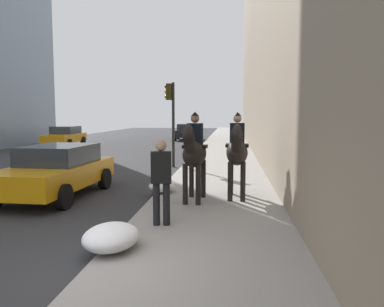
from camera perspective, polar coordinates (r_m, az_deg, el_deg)
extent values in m
cube|color=gray|center=(5.63, 1.17, -17.97)|extent=(120.00, 3.37, 0.12)
ellipsoid|color=black|center=(9.92, 0.39, -0.06)|extent=(1.54, 0.67, 0.66)
cylinder|color=black|center=(9.55, 0.90, -4.52)|extent=(0.13, 0.13, 1.00)
cylinder|color=black|center=(9.60, -0.99, -4.47)|extent=(0.13, 0.13, 1.00)
cylinder|color=black|center=(10.43, 1.66, -3.65)|extent=(0.13, 0.13, 1.00)
cylinder|color=black|center=(10.48, -0.08, -3.61)|extent=(0.13, 0.13, 1.00)
cylinder|color=black|center=(9.13, -0.39, 1.63)|extent=(0.65, 0.32, 0.68)
ellipsoid|color=black|center=(8.91, -0.63, 3.14)|extent=(0.64, 0.26, 0.49)
cylinder|color=black|center=(10.63, 1.01, -0.20)|extent=(0.29, 0.12, 0.55)
cube|color=black|center=(9.95, 0.44, 1.01)|extent=(0.48, 0.63, 0.08)
cube|color=black|center=(9.93, 0.44, 2.82)|extent=(0.31, 0.40, 0.55)
sphere|color=#8C664C|center=(9.92, 0.44, 5.10)|extent=(0.22, 0.22, 0.22)
cone|color=black|center=(9.92, 0.44, 5.80)|extent=(0.21, 0.21, 0.10)
ellipsoid|color=black|center=(10.36, 6.55, 0.15)|extent=(1.51, 0.60, 0.66)
cylinder|color=black|center=(10.01, 7.40, -4.10)|extent=(0.13, 0.13, 1.00)
cylinder|color=black|center=(10.01, 5.56, -4.07)|extent=(0.13, 0.13, 1.00)
cylinder|color=black|center=(10.90, 7.37, -3.29)|extent=(0.13, 0.13, 1.00)
cylinder|color=black|center=(10.90, 5.68, -3.27)|extent=(0.13, 0.13, 1.00)
cylinder|color=black|center=(9.57, 6.53, 1.78)|extent=(0.64, 0.30, 0.68)
ellipsoid|color=black|center=(9.34, 6.54, 3.21)|extent=(0.63, 0.23, 0.49)
cylinder|color=black|center=(11.08, 6.57, 0.00)|extent=(0.28, 0.11, 0.55)
cube|color=black|center=(10.40, 6.56, 1.17)|extent=(0.45, 0.61, 0.08)
cube|color=black|center=(10.38, 6.58, 2.91)|extent=(0.29, 0.39, 0.55)
sphere|color=tan|center=(10.37, 6.61, 5.09)|extent=(0.22, 0.22, 0.22)
cone|color=black|center=(10.37, 6.61, 5.75)|extent=(0.20, 0.20, 0.10)
cylinder|color=black|center=(7.88, -5.18, -7.32)|extent=(0.14, 0.14, 0.85)
cylinder|color=black|center=(7.88, -3.72, -7.32)|extent=(0.14, 0.14, 0.85)
cube|color=black|center=(7.74, -4.49, -2.02)|extent=(0.31, 0.43, 0.62)
sphere|color=tan|center=(7.70, -4.52, 1.15)|extent=(0.22, 0.22, 0.22)
cube|color=orange|center=(29.69, -18.00, 2.18)|extent=(4.63, 1.90, 0.60)
cube|color=#262D38|center=(29.92, -17.84, 3.28)|extent=(2.42, 1.60, 0.52)
cylinder|color=black|center=(28.09, -17.40, 1.39)|extent=(0.65, 0.25, 0.64)
cylinder|color=black|center=(28.73, -20.59, 1.38)|extent=(0.65, 0.25, 0.64)
cylinder|color=black|center=(30.74, -15.54, 1.80)|extent=(0.65, 0.25, 0.64)
cylinder|color=black|center=(31.34, -18.50, 1.78)|extent=(0.65, 0.25, 0.64)
cube|color=orange|center=(11.66, -19.23, -2.98)|extent=(4.50, 2.05, 0.60)
cube|color=#262D38|center=(11.82, -18.72, -0.11)|extent=(2.27, 1.72, 0.52)
cylinder|color=black|center=(10.10, -18.12, -5.99)|extent=(0.65, 0.25, 0.64)
cylinder|color=black|center=(12.56, -12.55, -3.57)|extent=(0.65, 0.25, 0.64)
cylinder|color=black|center=(13.33, -19.98, -3.25)|extent=(0.65, 0.25, 0.64)
cube|color=black|center=(35.27, -0.78, 2.98)|extent=(4.14, 1.87, 0.60)
cube|color=#262D38|center=(35.49, -0.75, 3.90)|extent=(2.39, 1.62, 0.52)
cylinder|color=black|center=(33.95, 0.52, 2.36)|extent=(0.64, 0.23, 0.64)
cylinder|color=black|center=(34.11, -2.47, 2.37)|extent=(0.64, 0.23, 0.64)
cylinder|color=black|center=(36.48, 0.79, 2.60)|extent=(0.64, 0.23, 0.64)
cylinder|color=black|center=(36.63, -2.00, 2.61)|extent=(0.64, 0.23, 0.64)
cylinder|color=black|center=(17.09, -2.73, 4.11)|extent=(0.12, 0.12, 3.68)
cube|color=#2D280C|center=(17.14, -3.35, 8.93)|extent=(0.20, 0.24, 0.70)
sphere|color=red|center=(17.17, -3.79, 9.66)|extent=(0.14, 0.14, 0.14)
sphere|color=orange|center=(17.16, -3.79, 8.92)|extent=(0.14, 0.14, 0.14)
sphere|color=green|center=(17.15, -3.78, 8.19)|extent=(0.14, 0.14, 0.14)
ellipsoid|color=white|center=(6.69, -11.66, -11.77)|extent=(1.17, 0.90, 0.41)
ellipsoid|color=white|center=(11.21, -4.39, -4.74)|extent=(0.96, 0.74, 0.33)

